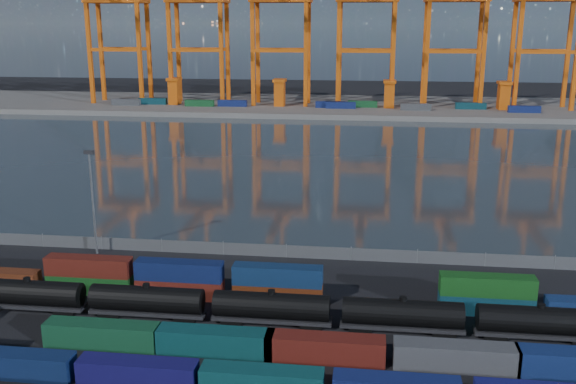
# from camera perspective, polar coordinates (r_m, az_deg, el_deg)

# --- Properties ---
(ground) EXTENTS (700.00, 700.00, 0.00)m
(ground) POSITION_cam_1_polar(r_m,az_deg,el_deg) (74.96, -2.96, -13.30)
(ground) COLOR black
(ground) RESTS_ON ground
(harbor_water) EXTENTS (700.00, 700.00, 0.00)m
(harbor_water) POSITION_cam_1_polar(r_m,az_deg,el_deg) (174.09, 3.11, 3.06)
(harbor_water) COLOR #273239
(harbor_water) RESTS_ON ground
(far_quay) EXTENTS (700.00, 70.00, 2.00)m
(far_quay) POSITION_cam_1_polar(r_m,az_deg,el_deg) (277.45, 4.71, 7.62)
(far_quay) COLOR #514F4C
(far_quay) RESTS_ON ground
(container_row_south) EXTENTS (140.66, 2.47, 5.26)m
(container_row_south) POSITION_cam_1_polar(r_m,az_deg,el_deg) (71.98, -20.72, -13.89)
(container_row_south) COLOR #383B3D
(container_row_south) RESTS_ON ground
(container_row_mid) EXTENTS (129.90, 2.62, 5.59)m
(container_row_mid) POSITION_cam_1_polar(r_m,az_deg,el_deg) (74.91, -12.89, -12.26)
(container_row_mid) COLOR #3B3E40
(container_row_mid) RESTS_ON ground
(container_row_north) EXTENTS (129.22, 2.36, 5.04)m
(container_row_north) POSITION_cam_1_polar(r_m,az_deg,el_deg) (85.26, -5.51, -8.23)
(container_row_north) COLOR navy
(container_row_north) RESTS_ON ground
(tanker_string) EXTENTS (123.01, 3.12, 4.46)m
(tanker_string) POSITION_cam_1_polar(r_m,az_deg,el_deg) (84.61, -17.43, -8.92)
(tanker_string) COLOR black
(tanker_string) RESTS_ON ground
(waterfront_fence) EXTENTS (160.12, 0.12, 2.20)m
(waterfront_fence) POSITION_cam_1_polar(r_m,az_deg,el_deg) (99.89, -0.14, -5.29)
(waterfront_fence) COLOR #595B5E
(waterfront_fence) RESTS_ON ground
(yard_light_mast) EXTENTS (1.60, 0.40, 16.60)m
(yard_light_mast) POSITION_cam_1_polar(r_m,az_deg,el_deg) (103.60, -16.99, -0.40)
(yard_light_mast) COLOR slate
(yard_light_mast) RESTS_ON ground
(gantry_cranes) EXTENTS (199.80, 47.62, 64.48)m
(gantry_cranes) POSITION_cam_1_polar(r_m,az_deg,el_deg) (269.10, 3.17, 15.64)
(gantry_cranes) COLOR #DF5A0F
(gantry_cranes) RESTS_ON ground
(quay_containers) EXTENTS (172.58, 10.99, 2.60)m
(quay_containers) POSITION_cam_1_polar(r_m,az_deg,el_deg) (263.48, 2.17, 7.78)
(quay_containers) COLOR navy
(quay_containers) RESTS_ON far_quay
(straddle_carriers) EXTENTS (140.00, 7.00, 11.10)m
(straddle_carriers) POSITION_cam_1_polar(r_m,az_deg,el_deg) (266.87, 4.10, 8.82)
(straddle_carriers) COLOR #DF5A0F
(straddle_carriers) RESTS_ON far_quay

